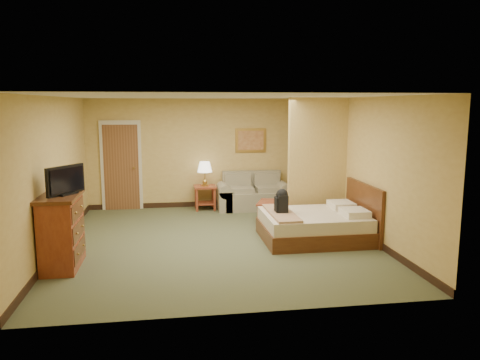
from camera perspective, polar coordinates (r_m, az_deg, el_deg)
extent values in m
plane|color=#4C5335|center=(8.60, -2.75, -7.47)|extent=(6.00, 6.00, 0.00)
plane|color=white|center=(8.24, -2.90, 10.13)|extent=(6.00, 6.00, 0.00)
cube|color=tan|center=(11.28, -4.39, 3.27)|extent=(5.50, 0.02, 2.60)
cube|color=tan|center=(8.49, -21.61, 0.67)|extent=(0.02, 6.00, 2.60)
cube|color=tan|center=(9.02, 14.84, 1.48)|extent=(0.02, 6.00, 2.60)
cube|color=tan|center=(9.67, 9.39, 2.17)|extent=(1.20, 0.15, 2.60)
cube|color=beige|center=(11.31, -14.27, 1.74)|extent=(0.94, 0.06, 2.10)
cube|color=brown|center=(11.30, -14.26, 1.48)|extent=(0.80, 0.04, 2.00)
cylinder|color=#B79543|center=(11.22, -12.76, 1.49)|extent=(0.04, 0.12, 0.04)
cube|color=black|center=(11.47, -4.31, -2.91)|extent=(5.50, 0.02, 0.12)
cube|color=gray|center=(11.13, 1.69, -2.46)|extent=(1.42, 0.76, 0.43)
cube|color=gray|center=(11.37, 1.40, 0.03)|extent=(1.42, 0.18, 0.45)
cube|color=gray|center=(11.02, -1.95, -2.44)|extent=(0.30, 0.76, 0.48)
cube|color=gray|center=(11.27, 5.25, -2.21)|extent=(0.30, 0.76, 0.48)
cube|color=maroon|center=(11.04, -4.30, -0.82)|extent=(0.51, 0.51, 0.04)
cube|color=maroon|center=(11.12, -4.27, -2.80)|extent=(0.43, 0.43, 0.03)
cube|color=maroon|center=(10.88, -5.27, -2.50)|extent=(0.05, 0.05, 0.52)
cube|color=maroon|center=(10.91, -3.12, -2.44)|extent=(0.05, 0.05, 0.52)
cube|color=maroon|center=(11.28, -5.40, -2.08)|extent=(0.05, 0.05, 0.52)
cube|color=maroon|center=(11.31, -3.32, -2.03)|extent=(0.05, 0.05, 0.52)
cylinder|color=#B79543|center=(11.04, -4.30, -0.62)|extent=(0.17, 0.17, 0.04)
cylinder|color=#B79543|center=(11.00, -4.31, 0.52)|extent=(0.02, 0.02, 0.29)
cone|color=white|center=(10.97, -4.33, 1.61)|extent=(0.35, 0.35, 0.24)
cube|color=maroon|center=(9.82, 4.31, -2.79)|extent=(0.90, 0.90, 0.04)
cube|color=maroon|center=(9.89, 4.29, -4.36)|extent=(0.77, 0.77, 0.03)
cube|color=maroon|center=(9.53, 2.94, -4.50)|extent=(0.05, 0.05, 0.42)
cube|color=maroon|center=(10.22, 5.55, -3.58)|extent=(0.05, 0.05, 0.42)
cube|color=#B78E3F|center=(11.38, 1.31, 4.86)|extent=(0.75, 0.03, 0.58)
cube|color=#A75C33|center=(11.36, 1.33, 4.85)|extent=(0.62, 0.02, 0.46)
cube|color=maroon|center=(7.63, -20.90, -6.06)|extent=(0.49, 0.99, 1.08)
cube|color=#492311|center=(7.50, -21.15, -1.90)|extent=(0.56, 1.06, 0.05)
cube|color=black|center=(7.47, -20.42, -1.58)|extent=(0.32, 0.36, 0.03)
cube|color=black|center=(7.44, -20.51, 0.01)|extent=(0.44, 0.63, 0.43)
cube|color=#492311|center=(8.74, 8.91, -6.33)|extent=(1.87, 1.49, 0.28)
cube|color=beige|center=(8.68, 8.95, -4.72)|extent=(1.81, 1.44, 0.22)
cube|color=#492311|center=(8.99, 14.83, -3.65)|extent=(0.06, 1.59, 1.03)
cube|color=white|center=(8.56, 13.80, -3.92)|extent=(0.42, 0.51, 0.13)
cube|color=white|center=(9.15, 12.25, -3.01)|extent=(0.42, 0.51, 0.13)
cube|color=#9C7555|center=(8.49, 5.06, -4.06)|extent=(0.42, 1.40, 0.05)
cube|color=black|center=(8.48, 5.14, -2.97)|extent=(0.18, 0.27, 0.35)
sphere|color=black|center=(8.45, 5.16, -1.80)|extent=(0.21, 0.21, 0.21)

